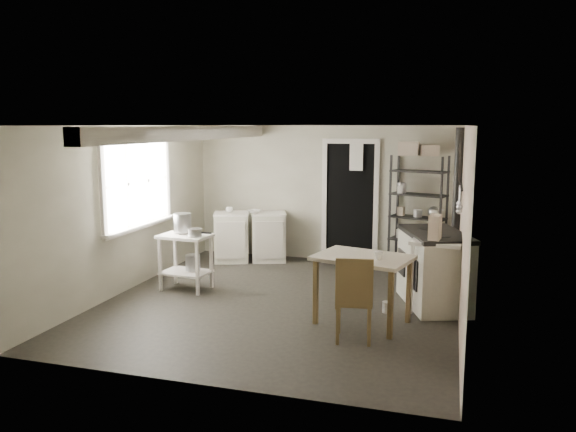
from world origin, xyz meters
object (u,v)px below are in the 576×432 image
(base_cabinets, at_px, (250,234))
(work_table, at_px, (362,292))
(stove, at_px, (434,272))
(chair, at_px, (354,297))
(stockpot, at_px, (183,223))
(shelf_rack, at_px, (418,211))
(flour_sack, at_px, (409,258))
(prep_table, at_px, (186,262))

(base_cabinets, bearing_deg, work_table, -67.28)
(base_cabinets, height_order, work_table, base_cabinets)
(stove, distance_m, chair, 1.67)
(stockpot, height_order, chair, stockpot)
(shelf_rack, xyz_separation_m, chair, (-0.45, -3.24, -0.46))
(shelf_rack, distance_m, stove, 1.87)
(chair, relative_size, flour_sack, 2.14)
(stockpot, xyz_separation_m, work_table, (2.69, -0.77, -0.56))
(prep_table, relative_size, work_table, 0.74)
(prep_table, height_order, chair, chair)
(stove, xyz_separation_m, chair, (-0.78, -1.47, 0.05))
(base_cabinets, bearing_deg, stove, -47.13)
(flour_sack, bearing_deg, work_table, -97.94)
(stove, distance_m, work_table, 1.22)
(stockpot, distance_m, shelf_rack, 3.69)
(base_cabinets, xyz_separation_m, stove, (3.10, -1.60, -0.02))
(base_cabinets, bearing_deg, prep_table, -118.42)
(base_cabinets, distance_m, shelf_rack, 2.82)
(prep_table, xyz_separation_m, flour_sack, (2.96, 1.82, -0.16))
(stove, xyz_separation_m, work_table, (-0.78, -0.93, -0.06))
(stockpot, relative_size, chair, 0.28)
(base_cabinets, relative_size, stove, 1.04)
(base_cabinets, bearing_deg, stockpot, -121.41)
(work_table, distance_m, chair, 0.55)
(stockpot, xyz_separation_m, chair, (2.68, -1.31, -0.45))
(stove, bearing_deg, prep_table, 164.66)
(work_table, xyz_separation_m, chair, (-0.01, -0.54, 0.10))
(base_cabinets, relative_size, chair, 1.34)
(stove, bearing_deg, stockpot, 163.04)
(stove, xyz_separation_m, flour_sack, (-0.43, 1.56, -0.20))
(prep_table, relative_size, stove, 0.65)
(base_cabinets, distance_m, stove, 3.49)
(flour_sack, bearing_deg, stove, -74.64)
(work_table, height_order, flour_sack, work_table)
(stockpot, height_order, flour_sack, stockpot)
(prep_table, height_order, stockpot, stockpot)
(prep_table, xyz_separation_m, base_cabinets, (0.28, 1.86, 0.06))
(chair, bearing_deg, prep_table, 146.10)
(stockpot, relative_size, stove, 0.22)
(chair, bearing_deg, shelf_rack, 73.18)
(prep_table, relative_size, flour_sack, 1.78)
(base_cabinets, xyz_separation_m, work_table, (2.33, -2.54, -0.08))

